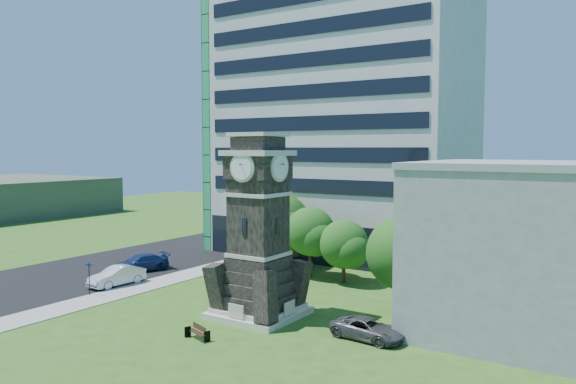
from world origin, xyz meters
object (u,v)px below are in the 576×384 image
Objects in this scene: clock_tower at (258,238)px; street_sign at (89,275)px; car_street_north at (140,263)px; car_street_mid at (117,276)px; park_bench at (198,332)px; car_east_lot at (368,329)px.

street_sign is (-13.78, -2.94, -3.68)m from clock_tower.
car_street_mid is at bearing -41.61° from car_street_north.
clock_tower is 7.48m from park_bench.
car_street_mid is 5.30m from car_street_north.
clock_tower is at bearing 3.23° from car_street_mid.
park_bench is (-0.26, -5.70, -4.84)m from clock_tower.
car_street_north is at bearing 82.66° from car_east_lot.
car_street_north is at bearing 163.53° from clock_tower.
car_street_north is at bearing 101.44° from street_sign.
car_street_north is (-17.13, 5.06, -4.52)m from clock_tower.
car_east_lot is at bearing 3.16° from car_street_mid.
car_street_mid is 3.53m from street_sign.
street_sign is (-13.52, 2.76, 1.15)m from park_bench.
car_east_lot is at bearing 8.60° from car_street_north.
car_street_mid is at bearing 178.50° from clock_tower.
park_bench is (14.39, -6.08, -0.34)m from car_street_mid.
clock_tower is 2.32× the size of car_street_north.
car_street_mid is 2.94× the size of park_bench.
car_street_north is 3.26× the size of park_bench.
clock_tower is 2.56× the size of car_street_mid.
car_street_north reaches higher than park_bench.
street_sign is at bearing -70.74° from car_street_mid.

